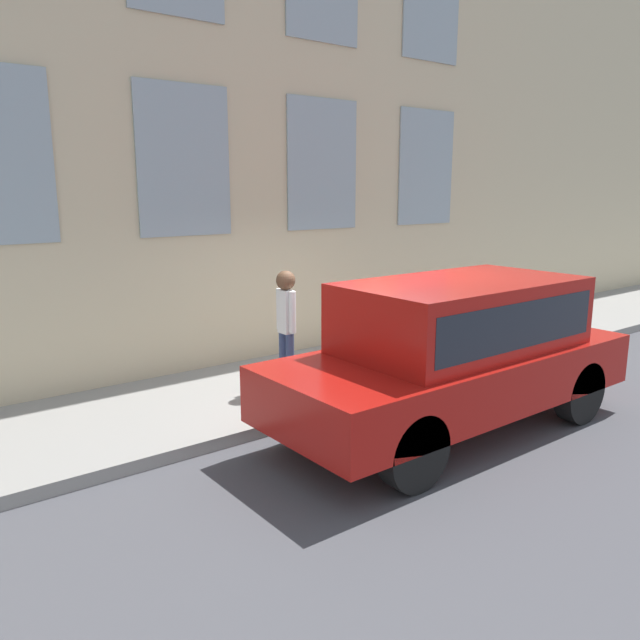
# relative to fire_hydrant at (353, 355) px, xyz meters

# --- Properties ---
(ground_plane) EXTENTS (80.00, 80.00, 0.00)m
(ground_plane) POSITION_rel_fire_hydrant_xyz_m (-0.54, 0.21, -0.58)
(ground_plane) COLOR #47474C
(sidewalk) EXTENTS (2.57, 60.00, 0.15)m
(sidewalk) POSITION_rel_fire_hydrant_xyz_m (0.75, 0.21, -0.51)
(sidewalk) COLOR gray
(sidewalk) RESTS_ON ground_plane
(building_facade) EXTENTS (0.33, 40.00, 8.19)m
(building_facade) POSITION_rel_fire_hydrant_xyz_m (2.18, 0.21, 3.52)
(building_facade) COLOR #C6B793
(building_facade) RESTS_ON ground_plane
(fire_hydrant) EXTENTS (0.36, 0.47, 0.84)m
(fire_hydrant) POSITION_rel_fire_hydrant_xyz_m (0.00, 0.00, 0.00)
(fire_hydrant) COLOR gold
(fire_hydrant) RESTS_ON sidewalk
(person) EXTENTS (0.40, 0.26, 1.64)m
(person) POSITION_rel_fire_hydrant_xyz_m (0.44, 0.82, 0.55)
(person) COLOR navy
(person) RESTS_ON sidewalk
(parked_truck_red_near) EXTENTS (1.83, 4.72, 1.81)m
(parked_truck_red_near) POSITION_rel_fire_hydrant_xyz_m (-1.70, -0.15, 0.46)
(parked_truck_red_near) COLOR black
(parked_truck_red_near) RESTS_ON ground_plane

